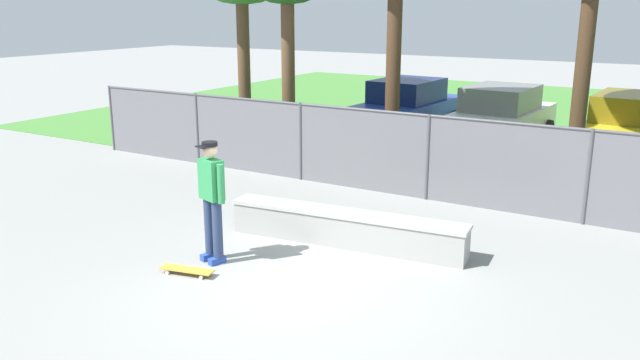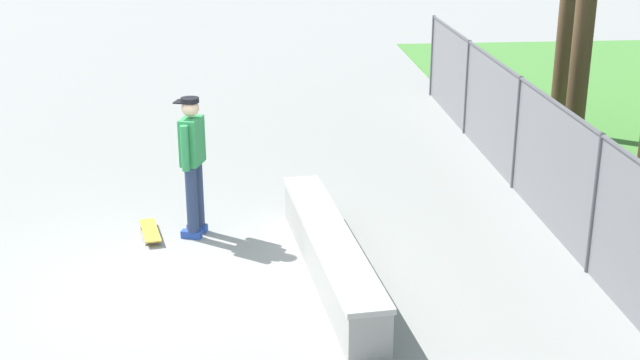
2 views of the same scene
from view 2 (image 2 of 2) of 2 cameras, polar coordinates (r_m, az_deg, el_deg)
ground_plane at (r=9.91m, az=-9.53°, el=-7.11°), size 80.00×80.00×0.00m
concrete_ledge at (r=9.93m, az=0.64°, el=-4.95°), size 3.97×0.90×0.56m
skateboarder at (r=10.93m, az=-8.51°, el=1.34°), size 0.58×0.37×1.84m
skateboard at (r=11.32m, az=-11.30°, el=-3.35°), size 0.82×0.37×0.09m
chainlink_fence at (r=10.29m, az=17.94°, el=-1.16°), size 17.78×0.07×1.71m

